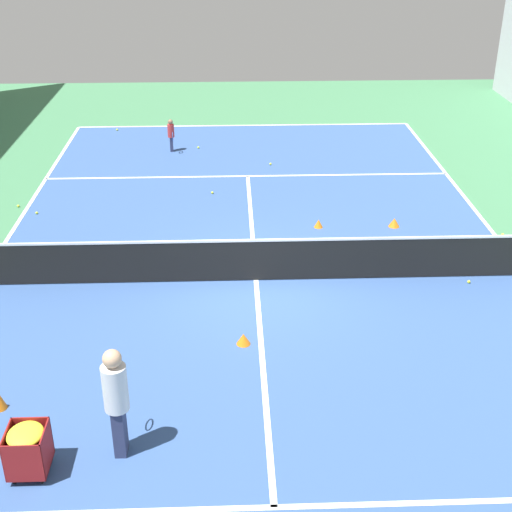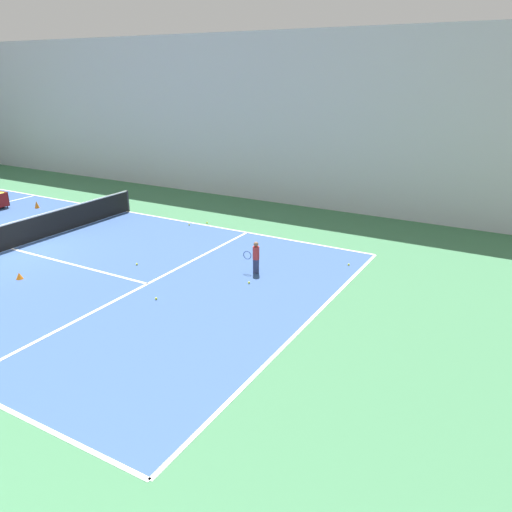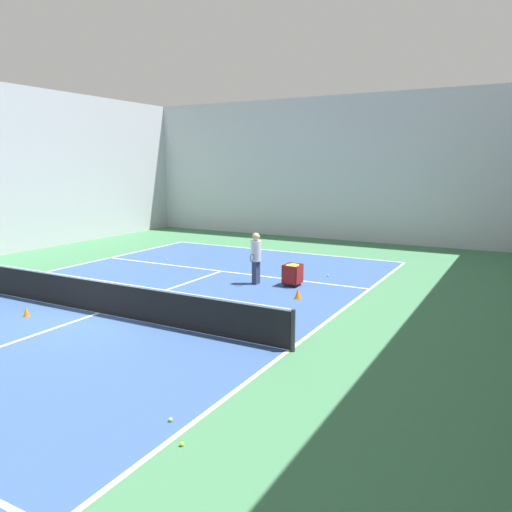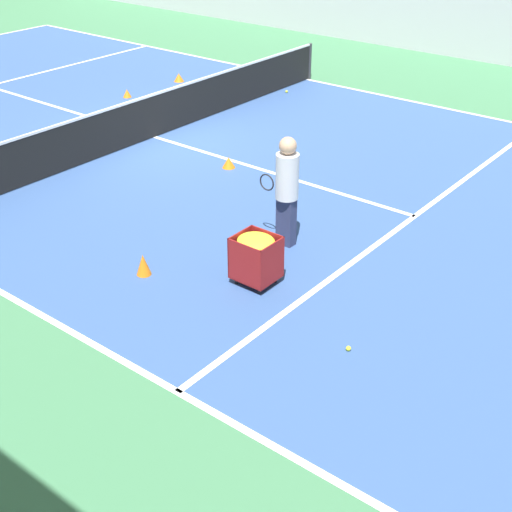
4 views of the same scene
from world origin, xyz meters
TOP-DOWN VIEW (x-y plane):
  - ground_plane at (0.00, 0.00)m, footprint 37.45×37.45m
  - court_playing_area at (0.00, 0.00)m, footprint 11.98×23.56m
  - line_baseline_near at (0.00, -11.78)m, footprint 11.98×0.10m
  - line_sideline_right at (5.99, 0.00)m, footprint 0.10×23.56m
  - line_service_near at (0.00, -6.48)m, footprint 11.98×0.10m
  - line_centre_service at (0.00, 0.00)m, footprint 0.10×12.96m
  - hall_enclosure_right at (11.01, 0.00)m, footprint 0.15×33.75m
  - tennis_net at (0.00, 0.00)m, footprint 12.28×0.10m
  - player_near_baseline at (2.42, -8.91)m, footprint 0.23×0.54m
  - training_cone_0 at (4.34, 4.19)m, footprint 0.23×0.23m
  - training_cone_2 at (-1.68, -2.72)m, footprint 0.22×0.22m
  - tennis_ball_0 at (5.63, -3.84)m, footprint 0.07×0.07m
  - tennis_ball_1 at (1.57, -9.17)m, footprint 0.07×0.07m
  - tennis_ball_2 at (4.54, -11.31)m, footprint 0.07×0.07m
  - tennis_ball_3 at (6.24, -4.34)m, footprint 0.07×0.07m
  - tennis_ball_5 at (1.04, -5.10)m, footprint 0.07×0.07m
  - tennis_ball_9 at (-0.74, -7.45)m, footprint 0.07×0.07m

SIDE VIEW (x-z plane):
  - ground_plane at x=0.00m, z-range 0.00..0.00m
  - court_playing_area at x=0.00m, z-range 0.00..0.00m
  - line_baseline_near at x=0.00m, z-range 0.00..0.01m
  - line_sideline_right at x=5.99m, z-range 0.00..0.01m
  - line_service_near at x=0.00m, z-range 0.00..0.01m
  - line_centre_service at x=0.00m, z-range 0.00..0.01m
  - tennis_ball_0 at x=5.63m, z-range 0.00..0.07m
  - tennis_ball_1 at x=1.57m, z-range 0.00..0.07m
  - tennis_ball_2 at x=4.54m, z-range 0.00..0.07m
  - tennis_ball_3 at x=6.24m, z-range 0.00..0.07m
  - tennis_ball_5 at x=1.04m, z-range 0.00..0.07m
  - tennis_ball_9 at x=-0.74m, z-range 0.00..0.07m
  - training_cone_2 at x=-1.68m, z-range 0.00..0.21m
  - training_cone_0 at x=4.34m, z-range 0.00..0.34m
  - tennis_net at x=0.00m, z-range 0.02..1.00m
  - player_near_baseline at x=2.42m, z-range 0.08..1.14m
  - hall_enclosure_right at x=11.01m, z-range 0.00..7.86m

